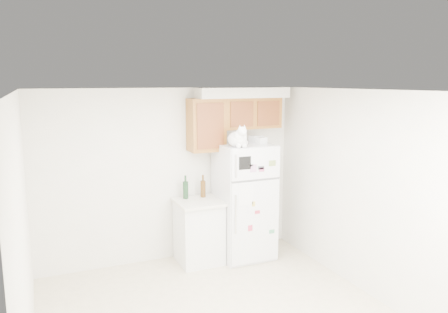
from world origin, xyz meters
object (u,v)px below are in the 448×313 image
bottle_green (186,187)px  bottle_amber (203,186)px  cat (238,138)px  storage_box_front (261,140)px  refrigerator (244,201)px  base_counter (199,231)px  storage_box_back (256,139)px

bottle_green → bottle_amber: bottle_green is taller
cat → storage_box_front: size_ratio=3.04×
cat → refrigerator: bearing=47.8°
refrigerator → bottle_green: bearing=164.3°
refrigerator → bottle_amber: bearing=159.1°
base_counter → cat: 1.47m
storage_box_front → bottle_green: size_ratio=0.44×
base_counter → refrigerator: bearing=-6.1°
refrigerator → bottle_green: refrigerator is taller
cat → bottle_green: 1.06m
storage_box_back → storage_box_front: storage_box_back is taller
storage_box_back → bottle_green: 1.25m
refrigerator → bottle_green: 0.89m
cat → bottle_amber: cat is taller
base_counter → cat: (0.48, -0.31, 1.36)m
storage_box_front → bottle_amber: storage_box_front is taller
base_counter → storage_box_front: bearing=-7.3°
base_counter → bottle_amber: bottle_amber is taller
bottle_amber → storage_box_front: bearing=-18.0°
cat → bottle_amber: (-0.36, 0.45, -0.74)m
base_counter → storage_box_back: (0.91, 0.01, 1.29)m
refrigerator → cat: cat is taller
cat → bottle_amber: size_ratio=1.39×
bottle_green → base_counter: bearing=-49.2°
storage_box_back → bottle_green: bearing=161.0°
base_counter → cat: bearing=-32.5°
cat → storage_box_back: cat is taller
bottle_green → storage_box_front: bearing=-14.6°
base_counter → bottle_amber: (0.12, 0.14, 0.62)m
cat → bottle_green: cat is taller
refrigerator → storage_box_back: size_ratio=9.44×
refrigerator → cat: 1.02m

